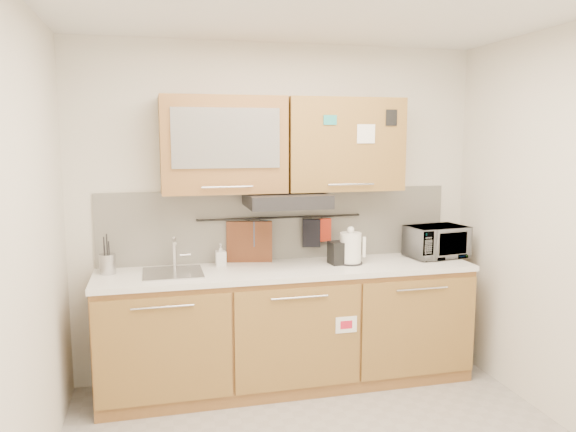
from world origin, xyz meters
TOP-DOWN VIEW (x-y plane):
  - wall_back at (0.00, 1.50)m, footprint 3.20×0.00m
  - wall_left at (-1.60, 0.00)m, footprint 0.00×3.00m
  - base_cabinet at (0.00, 1.19)m, footprint 2.80×0.64m
  - countertop at (0.00, 1.19)m, footprint 2.82×0.62m
  - backsplash at (0.00, 1.49)m, footprint 2.80×0.02m
  - upper_cabinets at (-0.00, 1.32)m, footprint 1.82×0.37m
  - range_hood at (0.00, 1.25)m, footprint 0.60×0.46m
  - sink at (-0.85, 1.21)m, footprint 0.42×0.40m
  - utensil_rail at (0.00, 1.45)m, footprint 1.30×0.02m
  - utensil_crock at (-1.30, 1.30)m, footprint 0.14×0.14m
  - kettle at (0.49, 1.19)m, footprint 0.22×0.20m
  - toaster at (0.45, 1.21)m, footprint 0.24×0.16m
  - microwave at (1.25, 1.26)m, footprint 0.50×0.37m
  - soap_bottle at (-0.49, 1.36)m, footprint 0.08×0.08m
  - cutting_board at (-0.25, 1.44)m, footprint 0.35×0.10m
  - oven_mitt at (-0.17, 1.44)m, footprint 0.12×0.04m
  - dark_pouch at (0.25, 1.44)m, footprint 0.15×0.08m
  - pot_holder at (0.34, 1.44)m, footprint 0.15×0.05m

SIDE VIEW (x-z plane):
  - base_cabinet at x=0.00m, z-range -0.03..0.85m
  - countertop at x=0.00m, z-range 0.88..0.92m
  - sink at x=-0.85m, z-range 0.79..1.05m
  - utensil_crock at x=-1.30m, z-range 0.85..1.14m
  - soap_bottle at x=-0.49m, z-range 0.92..1.09m
  - toaster at x=0.45m, z-range 0.92..1.10m
  - cutting_board at x=-0.25m, z-range 0.80..1.24m
  - kettle at x=0.49m, z-range 0.89..1.18m
  - microwave at x=1.25m, z-range 0.92..1.17m
  - dark_pouch at x=0.25m, z-range 1.02..1.24m
  - oven_mitt at x=-0.17m, z-range 1.04..1.24m
  - pot_holder at x=0.34m, z-range 1.06..1.24m
  - backsplash at x=0.00m, z-range 0.92..1.48m
  - utensil_rail at x=0.00m, z-range 1.25..1.27m
  - wall_left at x=-1.60m, z-range -0.20..2.80m
  - wall_back at x=0.00m, z-range -0.30..2.90m
  - range_hood at x=0.00m, z-range 1.37..1.47m
  - upper_cabinets at x=0.00m, z-range 1.48..2.18m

